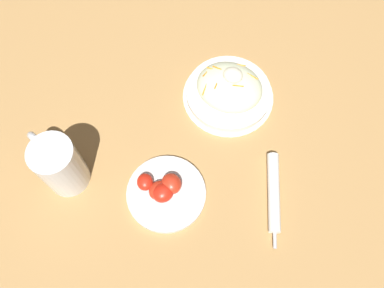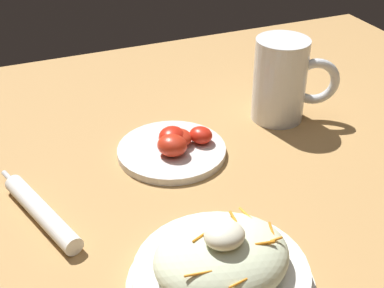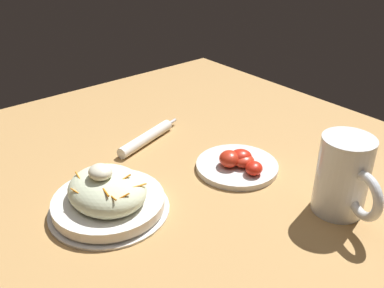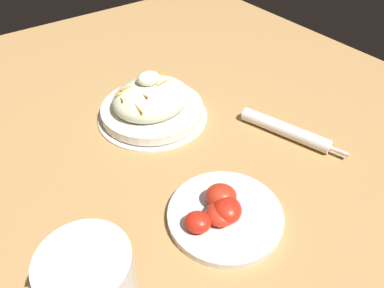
{
  "view_description": "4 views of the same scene",
  "coord_description": "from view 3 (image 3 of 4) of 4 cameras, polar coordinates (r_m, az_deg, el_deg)",
  "views": [
    {
      "loc": [
        -0.18,
        0.46,
        0.93
      ],
      "look_at": [
        -0.05,
        0.11,
        0.09
      ],
      "focal_mm": 38.19,
      "sensor_mm": 36.0,
      "label": 1
    },
    {
      "loc": [
        -0.29,
        -0.5,
        0.51
      ],
      "look_at": [
        -0.02,
        0.15,
        0.06
      ],
      "focal_mm": 49.72,
      "sensor_mm": 36.0,
      "label": 2
    },
    {
      "loc": [
        0.55,
        -0.39,
        0.52
      ],
      "look_at": [
        -0.06,
        0.12,
        0.08
      ],
      "focal_mm": 40.07,
      "sensor_mm": 36.0,
      "label": 3
    },
    {
      "loc": [
        0.24,
        0.49,
        0.48
      ],
      "look_at": [
        -0.04,
        0.11,
        0.08
      ],
      "focal_mm": 34.36,
      "sensor_mm": 36.0,
      "label": 4
    }
  ],
  "objects": [
    {
      "name": "beer_mug",
      "position": [
        0.86,
        19.47,
        -4.46
      ],
      "size": [
        0.16,
        0.1,
        0.16
      ],
      "color": "white",
      "rests_on": "ground_plane"
    },
    {
      "name": "salad_plate",
      "position": [
        0.85,
        -11.13,
        -6.83
      ],
      "size": [
        0.24,
        0.24,
        0.1
      ],
      "color": "white",
      "rests_on": "ground_plane"
    },
    {
      "name": "ground_plane",
      "position": [
        0.85,
        -3.28,
        -8.98
      ],
      "size": [
        1.43,
        1.43,
        0.0
      ],
      "primitive_type": "plane",
      "color": "#B2844C"
    },
    {
      "name": "napkin_roll",
      "position": [
        1.09,
        -6.11,
        0.79
      ],
      "size": [
        0.09,
        0.22,
        0.03
      ],
      "color": "white",
      "rests_on": "ground_plane"
    },
    {
      "name": "tomato_plate",
      "position": [
        0.98,
        6.14,
        -2.66
      ],
      "size": [
        0.19,
        0.19,
        0.05
      ],
      "color": "silver",
      "rests_on": "ground_plane"
    }
  ]
}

